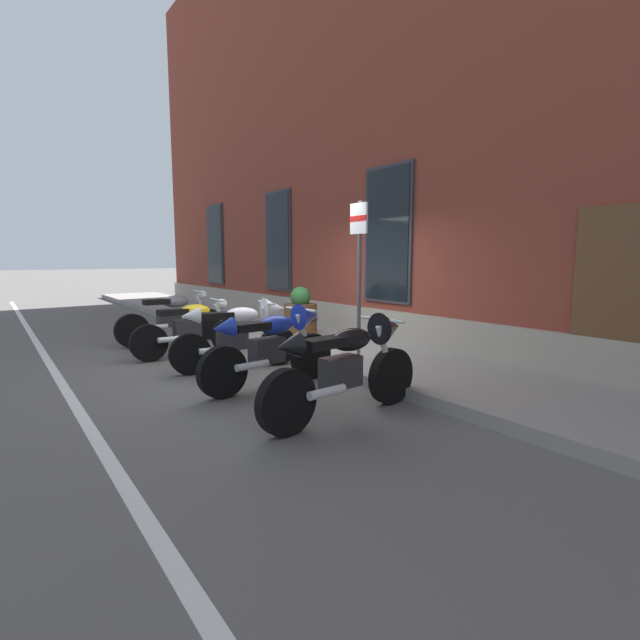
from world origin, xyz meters
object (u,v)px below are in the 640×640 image
at_px(motorcycle_grey_naked, 173,318).
at_px(motorcycle_white_sport, 240,331).
at_px(motorcycle_blue_sport, 275,343).
at_px(motorcycle_black_sport, 350,363).
at_px(barrel_planter, 301,315).
at_px(motorcycle_yellow_naked, 191,329).
at_px(parking_sign, 359,258).

xyz_separation_m(motorcycle_grey_naked, motorcycle_white_sport, (2.76, 0.12, 0.09)).
distance_m(motorcycle_grey_naked, motorcycle_blue_sport, 3.91).
distance_m(motorcycle_blue_sport, motorcycle_black_sport, 1.46).
bearing_deg(barrel_planter, motorcycle_blue_sport, -39.10).
xyz_separation_m(motorcycle_yellow_naked, motorcycle_black_sport, (3.94, 0.27, 0.10)).
distance_m(motorcycle_grey_naked, motorcycle_yellow_naked, 1.44).
bearing_deg(motorcycle_blue_sport, motorcycle_yellow_naked, -175.24).
height_order(motorcycle_grey_naked, parking_sign, parking_sign).
xyz_separation_m(motorcycle_yellow_naked, motorcycle_white_sport, (1.33, 0.28, 0.10)).
bearing_deg(motorcycle_white_sport, motorcycle_grey_naked, -177.41).
distance_m(parking_sign, barrel_planter, 2.75).
relative_size(motorcycle_grey_naked, barrel_planter, 2.23).
height_order(motorcycle_yellow_naked, motorcycle_black_sport, motorcycle_black_sport).
relative_size(parking_sign, barrel_planter, 2.43).
bearing_deg(motorcycle_black_sport, motorcycle_yellow_naked, -176.02).
xyz_separation_m(motorcycle_grey_naked, motorcycle_blue_sport, (3.91, 0.05, 0.08)).
relative_size(motorcycle_yellow_naked, motorcycle_white_sport, 1.02).
relative_size(motorcycle_white_sport, barrel_planter, 2.03).
xyz_separation_m(motorcycle_white_sport, parking_sign, (1.08, 1.40, 1.09)).
bearing_deg(motorcycle_grey_naked, motorcycle_white_sport, 2.59).
relative_size(motorcycle_yellow_naked, barrel_planter, 2.07).
xyz_separation_m(motorcycle_grey_naked, barrel_planter, (1.39, 2.10, 0.05)).
height_order(parking_sign, barrel_planter, parking_sign).
bearing_deg(parking_sign, motorcycle_yellow_naked, -145.07).
bearing_deg(motorcycle_blue_sport, barrel_planter, 140.90).
bearing_deg(motorcycle_white_sport, parking_sign, 52.42).
relative_size(motorcycle_black_sport, barrel_planter, 2.24).
bearing_deg(motorcycle_black_sport, parking_sign, 137.46).
relative_size(motorcycle_blue_sport, barrel_planter, 2.11).
height_order(motorcycle_grey_naked, motorcycle_yellow_naked, motorcycle_grey_naked).
bearing_deg(parking_sign, motorcycle_grey_naked, -158.28).
bearing_deg(motorcycle_yellow_naked, motorcycle_black_sport, 3.98).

